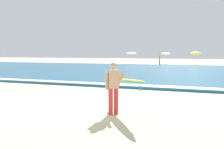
{
  "coord_description": "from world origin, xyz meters",
  "views": [
    {
      "loc": [
        5.17,
        -8.5,
        2.04
      ],
      "look_at": [
        1.31,
        1.64,
        1.1
      ],
      "focal_mm": 40.07,
      "sensor_mm": 36.0,
      "label": 1
    }
  ],
  "objects_px": {
    "beach_umbrella_2": "(196,53)",
    "beachgoer_near_row_left": "(160,60)",
    "surfer_with_board": "(121,83)",
    "beach_umbrella_0": "(131,53)",
    "beach_umbrella_1": "(166,54)"
  },
  "relations": [
    {
      "from": "beach_umbrella_0",
      "to": "beachgoer_near_row_left",
      "type": "height_order",
      "value": "beach_umbrella_0"
    },
    {
      "from": "surfer_with_board",
      "to": "beach_umbrella_2",
      "type": "distance_m",
      "value": 39.76
    },
    {
      "from": "beach_umbrella_2",
      "to": "beachgoer_near_row_left",
      "type": "xyz_separation_m",
      "value": [
        -5.9,
        -3.02,
        -1.12
      ]
    },
    {
      "from": "surfer_with_board",
      "to": "beach_umbrella_0",
      "type": "relative_size",
      "value": 1.12
    },
    {
      "from": "surfer_with_board",
      "to": "beach_umbrella_0",
      "type": "height_order",
      "value": "beach_umbrella_0"
    },
    {
      "from": "beachgoer_near_row_left",
      "to": "beach_umbrella_0",
      "type": "bearing_deg",
      "value": 157.68
    },
    {
      "from": "surfer_with_board",
      "to": "beach_umbrella_2",
      "type": "relative_size",
      "value": 1.09
    },
    {
      "from": "beach_umbrella_1",
      "to": "surfer_with_board",
      "type": "bearing_deg",
      "value": -83.29
    },
    {
      "from": "beach_umbrella_1",
      "to": "beachgoer_near_row_left",
      "type": "xyz_separation_m",
      "value": [
        -0.55,
        -3.09,
        -1.07
      ]
    },
    {
      "from": "beach_umbrella_2",
      "to": "beach_umbrella_1",
      "type": "bearing_deg",
      "value": 179.26
    },
    {
      "from": "beach_umbrella_1",
      "to": "beach_umbrella_2",
      "type": "distance_m",
      "value": 5.36
    },
    {
      "from": "beachgoer_near_row_left",
      "to": "beach_umbrella_2",
      "type": "bearing_deg",
      "value": 27.1
    },
    {
      "from": "beach_umbrella_0",
      "to": "beach_umbrella_1",
      "type": "distance_m",
      "value": 6.58
    },
    {
      "from": "beach_umbrella_0",
      "to": "beach_umbrella_2",
      "type": "bearing_deg",
      "value": 2.68
    },
    {
      "from": "surfer_with_board",
      "to": "beach_umbrella_1",
      "type": "height_order",
      "value": "beach_umbrella_1"
    }
  ]
}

